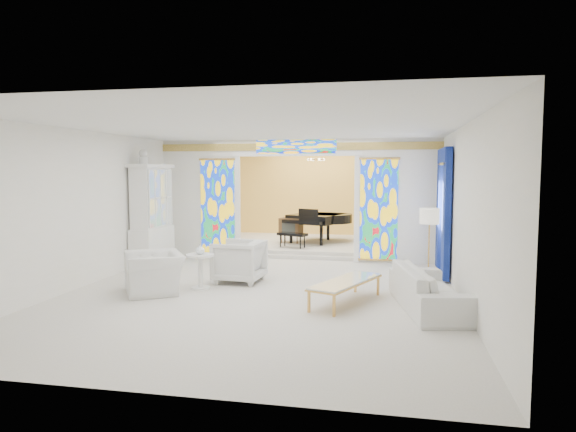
% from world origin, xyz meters
% --- Properties ---
extents(floor, '(12.00, 12.00, 0.00)m').
position_xyz_m(floor, '(0.00, 0.00, 0.00)').
color(floor, silver).
rests_on(floor, ground).
extents(ceiling, '(7.00, 12.00, 0.02)m').
position_xyz_m(ceiling, '(0.00, 0.00, 3.00)').
color(ceiling, white).
rests_on(ceiling, wall_back).
extents(wall_back, '(7.00, 0.02, 3.00)m').
position_xyz_m(wall_back, '(0.00, 6.00, 1.50)').
color(wall_back, white).
rests_on(wall_back, floor).
extents(wall_front, '(7.00, 0.02, 3.00)m').
position_xyz_m(wall_front, '(0.00, -6.00, 1.50)').
color(wall_front, white).
rests_on(wall_front, floor).
extents(wall_left, '(0.02, 12.00, 3.00)m').
position_xyz_m(wall_left, '(-3.50, 0.00, 1.50)').
color(wall_left, white).
rests_on(wall_left, floor).
extents(wall_right, '(0.02, 12.00, 3.00)m').
position_xyz_m(wall_right, '(3.50, 0.00, 1.50)').
color(wall_right, white).
rests_on(wall_right, floor).
extents(partition_wall, '(7.00, 0.22, 3.00)m').
position_xyz_m(partition_wall, '(0.00, 2.00, 1.65)').
color(partition_wall, white).
rests_on(partition_wall, floor).
extents(stained_glass_left, '(0.90, 0.04, 2.40)m').
position_xyz_m(stained_glass_left, '(-2.03, 1.89, 1.30)').
color(stained_glass_left, gold).
rests_on(stained_glass_left, partition_wall).
extents(stained_glass_right, '(0.90, 0.04, 2.40)m').
position_xyz_m(stained_glass_right, '(2.03, 1.89, 1.30)').
color(stained_glass_right, gold).
rests_on(stained_glass_right, partition_wall).
extents(stained_glass_transom, '(2.00, 0.04, 0.34)m').
position_xyz_m(stained_glass_transom, '(0.00, 1.89, 2.82)').
color(stained_glass_transom, gold).
rests_on(stained_glass_transom, partition_wall).
extents(alcove_platform, '(6.80, 3.80, 0.18)m').
position_xyz_m(alcove_platform, '(0.00, 4.10, 0.09)').
color(alcove_platform, silver).
rests_on(alcove_platform, floor).
extents(gold_curtain_back, '(6.70, 0.10, 2.90)m').
position_xyz_m(gold_curtain_back, '(0.00, 5.88, 1.50)').
color(gold_curtain_back, '#EBB851').
rests_on(gold_curtain_back, wall_back).
extents(chandelier, '(0.48, 0.48, 0.30)m').
position_xyz_m(chandelier, '(0.20, 4.00, 2.55)').
color(chandelier, gold).
rests_on(chandelier, ceiling).
extents(blue_drapes, '(0.14, 1.85, 2.65)m').
position_xyz_m(blue_drapes, '(3.40, 0.70, 1.58)').
color(blue_drapes, navy).
rests_on(blue_drapes, wall_right).
extents(china_cabinet, '(0.56, 1.46, 2.72)m').
position_xyz_m(china_cabinet, '(-3.22, 0.60, 1.17)').
color(china_cabinet, white).
rests_on(china_cabinet, floor).
extents(armchair_left, '(1.43, 1.47, 0.73)m').
position_xyz_m(armchair_left, '(-1.93, -1.98, 0.36)').
color(armchair_left, white).
rests_on(armchair_left, floor).
extents(armchair_right, '(0.99, 0.96, 0.85)m').
position_xyz_m(armchair_right, '(-0.66, -0.82, 0.42)').
color(armchair_right, silver).
rests_on(armchair_right, floor).
extents(sofa, '(1.32, 2.43, 0.67)m').
position_xyz_m(sofa, '(2.95, -2.17, 0.34)').
color(sofa, white).
rests_on(sofa, floor).
extents(side_table, '(0.62, 0.62, 0.66)m').
position_xyz_m(side_table, '(-1.21, -1.52, 0.43)').
color(side_table, white).
rests_on(side_table, floor).
extents(vase, '(0.20, 0.20, 0.19)m').
position_xyz_m(vase, '(-1.21, -1.52, 0.75)').
color(vase, white).
rests_on(vase, side_table).
extents(coffee_table, '(1.17, 1.83, 0.39)m').
position_xyz_m(coffee_table, '(1.58, -2.09, 0.36)').
color(coffee_table, white).
rests_on(coffee_table, floor).
extents(floor_lamp, '(0.46, 0.46, 1.52)m').
position_xyz_m(floor_lamp, '(3.03, -0.53, 1.29)').
color(floor_lamp, gold).
rests_on(floor_lamp, floor).
extents(grand_piano, '(2.10, 2.56, 0.98)m').
position_xyz_m(grand_piano, '(0.36, 4.08, 0.84)').
color(grand_piano, black).
rests_on(grand_piano, alcove_platform).
extents(tv_console, '(0.67, 0.50, 0.71)m').
position_xyz_m(tv_console, '(-0.47, 3.71, 0.64)').
color(tv_console, brown).
rests_on(tv_console, alcove_platform).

